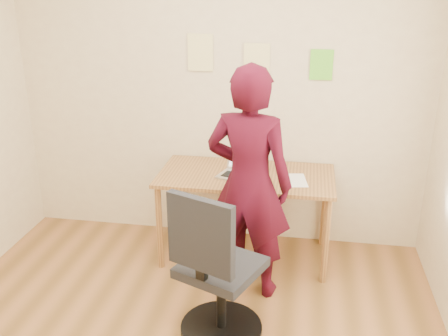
% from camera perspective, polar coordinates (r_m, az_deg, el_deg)
% --- Properties ---
extents(room, '(3.58, 3.58, 2.78)m').
position_cam_1_polar(room, '(2.57, -7.49, 1.03)').
color(room, brown).
rests_on(room, ground).
extents(desk, '(1.40, 0.70, 0.74)m').
position_cam_1_polar(desk, '(4.03, 2.53, -1.86)').
color(desk, '#A06F37').
rests_on(desk, ground).
extents(laptop, '(0.38, 0.36, 0.23)m').
position_cam_1_polar(laptop, '(3.96, 1.99, -0.15)').
color(laptop, '#BBBCC3').
rests_on(laptop, desk).
extents(paper_sheet, '(0.24, 0.31, 0.00)m').
position_cam_1_polar(paper_sheet, '(3.92, 7.94, -1.39)').
color(paper_sheet, white).
rests_on(paper_sheet, desk).
extents(phone, '(0.08, 0.13, 0.01)m').
position_cam_1_polar(phone, '(3.80, 5.07, -1.92)').
color(phone, black).
rests_on(phone, desk).
extents(wall_note_left, '(0.21, 0.00, 0.30)m').
position_cam_1_polar(wall_note_left, '(4.18, -2.72, 13.05)').
color(wall_note_left, '#F0E18F').
rests_on(wall_note_left, room).
extents(wall_note_mid, '(0.21, 0.00, 0.30)m').
position_cam_1_polar(wall_note_mid, '(4.12, 3.75, 11.97)').
color(wall_note_mid, '#F0E18F').
rests_on(wall_note_mid, room).
extents(wall_note_right, '(0.18, 0.00, 0.24)m').
position_cam_1_polar(wall_note_right, '(4.10, 11.08, 11.49)').
color(wall_note_right, '#64D12F').
rests_on(wall_note_right, room).
extents(office_chair, '(0.61, 0.62, 1.05)m').
position_cam_1_polar(office_chair, '(3.22, -0.99, -12.35)').
color(office_chair, black).
rests_on(office_chair, ground).
extents(person, '(0.69, 0.51, 1.71)m').
position_cam_1_polar(person, '(3.52, 2.87, -1.82)').
color(person, '#390715').
rests_on(person, ground).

